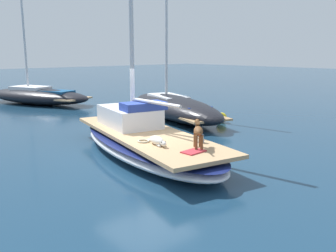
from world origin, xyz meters
name	(u,v)px	position (x,y,z in m)	size (l,w,h in m)	color
ground_plane	(146,154)	(0.00, 0.00, 0.00)	(120.00, 120.00, 0.00)	navy
sailboat_main	(146,143)	(0.00, 0.00, 0.34)	(3.86, 7.58, 0.66)	white
mast_main	(134,25)	(0.17, 0.73, 3.79)	(0.14, 2.27, 6.98)	silver
cabin_house	(131,115)	(0.23, 1.09, 1.01)	(1.80, 2.46, 0.84)	silver
dog_white	(157,141)	(-0.66, -1.34, 0.77)	(0.38, 0.95, 0.22)	silver
dog_brown	(198,132)	(-0.11, -2.26, 1.08)	(0.67, 0.77, 0.70)	brown
deck_winch	(201,139)	(0.35, -1.93, 0.76)	(0.16, 0.16, 0.21)	#B7B7BC
coiled_rope	(144,141)	(-0.74, -0.87, 0.68)	(0.32, 0.32, 0.04)	beige
deck_towel	(193,152)	(-0.45, -2.44, 0.68)	(0.56, 0.36, 0.03)	#C6333D
moored_boat_starboard_side	(174,106)	(4.55, 3.82, 0.56)	(4.14, 7.94, 8.12)	black
moored_boat_far_astern	(38,95)	(1.71, 12.61, 0.50)	(5.03, 7.60, 6.04)	black
mooring_buoy	(222,118)	(5.43, 1.70, 0.22)	(0.44, 0.44, 0.44)	yellow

